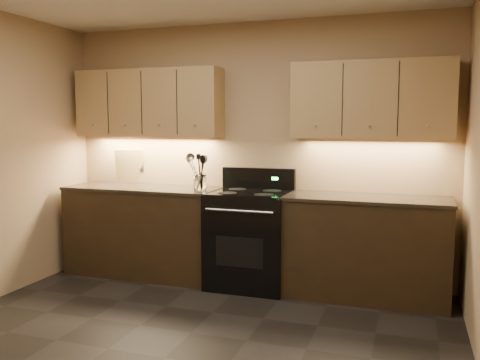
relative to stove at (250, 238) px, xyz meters
name	(u,v)px	position (x,y,z in m)	size (l,w,h in m)	color
floor	(164,358)	(-0.08, -1.68, -0.48)	(4.00, 4.00, 0.00)	black
wall_back	(252,152)	(-0.08, 0.32, 0.82)	(4.00, 0.04, 2.60)	tan
counter_left	(144,230)	(-1.18, 0.02, -0.01)	(1.62, 0.62, 0.93)	black
counter_right	(366,247)	(1.10, 0.02, -0.01)	(1.46, 0.62, 0.93)	black
stove	(250,238)	(0.00, 0.00, 0.00)	(0.76, 0.68, 1.14)	black
upper_cab_left	(149,103)	(-1.18, 0.17, 1.32)	(1.60, 0.30, 0.70)	#A48552
upper_cab_right	(371,100)	(1.10, 0.17, 1.32)	(1.44, 0.30, 0.70)	#A48552
outlet_plate	(140,166)	(-1.38, 0.31, 0.64)	(0.09, 0.01, 0.12)	#B2B5BA
utensil_crock	(200,183)	(-0.50, -0.07, 0.52)	(0.16, 0.16, 0.16)	white
cutting_board	(129,166)	(-1.49, 0.27, 0.64)	(0.30, 0.02, 0.39)	tan
wooden_spoon	(197,172)	(-0.52, -0.08, 0.63)	(0.06, 0.06, 0.33)	tan
black_spoon	(201,172)	(-0.50, -0.05, 0.63)	(0.06, 0.06, 0.33)	black
black_turner	(201,170)	(-0.48, -0.08, 0.65)	(0.08, 0.08, 0.37)	black
steel_spatula	(203,171)	(-0.48, -0.05, 0.65)	(0.08, 0.08, 0.36)	silver
steel_skimmer	(202,171)	(-0.48, -0.07, 0.65)	(0.09, 0.09, 0.36)	silver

